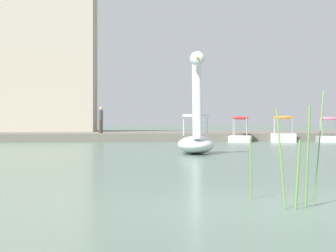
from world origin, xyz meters
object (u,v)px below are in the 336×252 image
(pedal_boat_orange, at_px, (283,134))
(person_on_path, at_px, (101,119))
(pedal_boat_red, at_px, (240,135))
(swan_boat, at_px, (196,135))
(pedal_boat_pink, at_px, (328,135))

(pedal_boat_orange, bearing_deg, person_on_path, 162.28)
(pedal_boat_orange, height_order, person_on_path, person_on_path)
(pedal_boat_red, bearing_deg, pedal_boat_orange, -1.61)
(pedal_boat_red, xyz_separation_m, pedal_boat_orange, (2.58, -0.07, 0.03))
(swan_boat, bearing_deg, pedal_boat_orange, 61.96)
(pedal_boat_pink, height_order, person_on_path, person_on_path)
(pedal_boat_red, distance_m, pedal_boat_orange, 2.58)
(swan_boat, relative_size, person_on_path, 2.21)
(swan_boat, distance_m, pedal_boat_orange, 16.81)
(swan_boat, bearing_deg, pedal_boat_pink, 53.79)
(swan_boat, xyz_separation_m, person_on_path, (-2.75, 18.24, 0.66))
(pedal_boat_red, height_order, pedal_boat_pink, pedal_boat_red)
(swan_boat, distance_m, pedal_boat_red, 15.83)
(swan_boat, height_order, pedal_boat_red, swan_boat)
(pedal_boat_pink, bearing_deg, pedal_boat_red, 174.95)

